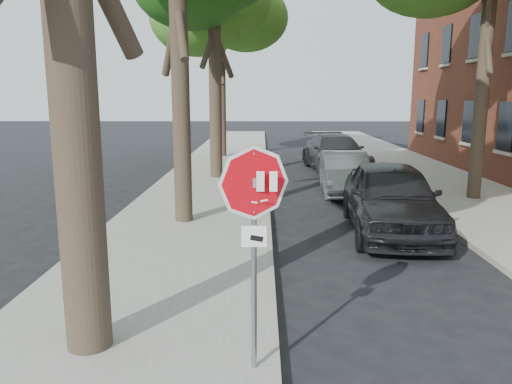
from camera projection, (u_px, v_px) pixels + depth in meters
ground at (314, 377)px, 5.86m from camera, size 120.00×120.00×0.00m
sidewalk_left at (209, 187)px, 17.66m from camera, size 4.00×55.00×0.12m
sidewalk_right at (449, 188)px, 17.56m from camera, size 4.00×55.00×0.12m
curb_left at (267, 187)px, 17.63m from camera, size 0.12×55.00×0.13m
curb_right at (391, 187)px, 17.58m from camera, size 0.12×55.00×0.13m
stop_sign at (254, 216)px, 5.47m from camera, size 0.76×0.34×2.61m
tree_far at (221, 16)px, 25.25m from camera, size 5.29×4.91×9.33m
car_a at (391, 198)px, 11.91m from camera, size 2.38×5.14×1.70m
car_b at (345, 173)px, 16.76m from camera, size 1.68×4.28×1.39m
car_c at (335, 153)px, 21.77m from camera, size 2.78×5.65×1.58m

